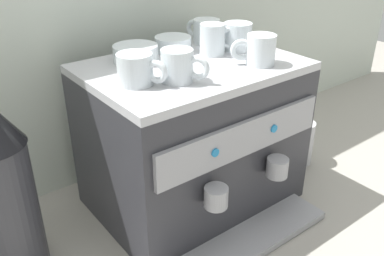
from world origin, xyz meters
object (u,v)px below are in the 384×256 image
ceramic_cup_5 (259,50)px  coffee_grinder (0,188)px  ceramic_cup_3 (205,31)px  ceramic_bowl_1 (136,54)px  ceramic_cup_2 (179,66)px  espresso_machine (193,137)px  ceramic_cup_1 (137,69)px  milk_pitcher (300,142)px  ceramic_bowl_0 (173,44)px  ceramic_cup_0 (214,39)px  ceramic_cup_4 (236,36)px

ceramic_cup_5 → coffee_grinder: 0.68m
ceramic_cup_5 → coffee_grinder: ceramic_cup_5 is taller
ceramic_cup_3 → ceramic_bowl_1: bearing=-173.8°
ceramic_cup_3 → ceramic_bowl_1: ceramic_cup_3 is taller
ceramic_cup_3 → ceramic_cup_2: bearing=-139.6°
ceramic_cup_2 → ceramic_cup_5: ceramic_cup_5 is taller
espresso_machine → ceramic_cup_1: bearing=-169.3°
ceramic_cup_1 → coffee_grinder: 0.39m
ceramic_cup_5 → milk_pitcher: bearing=9.7°
ceramic_cup_3 → ceramic_cup_5: ceramic_cup_5 is taller
ceramic_cup_3 → ceramic_bowl_0: 0.12m
espresso_machine → ceramic_cup_1: (-0.18, -0.03, 0.24)m
ceramic_cup_5 → milk_pitcher: (0.28, 0.05, -0.38)m
ceramic_cup_2 → ceramic_bowl_0: size_ratio=1.04×
ceramic_cup_2 → ceramic_bowl_0: (0.12, 0.20, -0.02)m
espresso_machine → ceramic_cup_1: 0.31m
ceramic_bowl_0 → ceramic_bowl_1: size_ratio=0.87×
espresso_machine → ceramic_cup_2: (-0.10, -0.08, 0.25)m
ceramic_cup_2 → ceramic_bowl_1: size_ratio=0.91×
ceramic_bowl_0 → ceramic_cup_3: bearing=5.3°
ceramic_cup_2 → coffee_grinder: ceramic_cup_2 is taller
ceramic_cup_0 → ceramic_cup_1: size_ratio=0.97×
ceramic_cup_4 → coffee_grinder: 0.70m
ceramic_cup_3 → ceramic_cup_5: (-0.02, -0.23, 0.00)m
ceramic_bowl_1 → ceramic_cup_5: bearing=-42.0°
ceramic_cup_0 → ceramic_cup_4: bearing=-4.2°
ceramic_cup_5 → coffee_grinder: size_ratio=0.23×
ceramic_cup_2 → ceramic_cup_5: bearing=-6.2°
ceramic_cup_4 → milk_pitcher: bearing=-18.4°
espresso_machine → ceramic_cup_2: ceramic_cup_2 is taller
coffee_grinder → milk_pitcher: 0.93m
ceramic_cup_3 → ceramic_bowl_0: (-0.12, -0.01, -0.02)m
ceramic_cup_3 → coffee_grinder: ceramic_cup_3 is taller
ceramic_cup_1 → ceramic_bowl_1: ceramic_cup_1 is taller
ceramic_cup_4 → ceramic_cup_5: size_ratio=1.15×
ceramic_cup_0 → ceramic_cup_1: bearing=-166.5°
ceramic_cup_2 → ceramic_bowl_1: 0.18m
ceramic_cup_4 → ceramic_bowl_1: size_ratio=1.03×
ceramic_cup_2 → coffee_grinder: bearing=163.4°
ceramic_cup_5 → coffee_grinder: (-0.62, 0.14, -0.22)m
ceramic_cup_2 → ceramic_cup_1: bearing=152.5°
espresso_machine → ceramic_cup_2: 0.28m
ceramic_cup_3 → ceramic_bowl_1: size_ratio=0.99×
ceramic_cup_0 → milk_pitcher: bearing=-15.1°
ceramic_cup_0 → ceramic_cup_4: size_ratio=0.91×
ceramic_cup_3 → ceramic_cup_0: bearing=-117.6°
ceramic_cup_2 → ceramic_cup_3: ceramic_cup_2 is taller
ceramic_bowl_0 → ceramic_bowl_1: ceramic_bowl_1 is taller
ceramic_cup_0 → ceramic_cup_3: size_ratio=0.95×
espresso_machine → ceramic_cup_3: ceramic_cup_3 is taller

